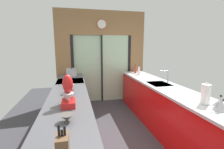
# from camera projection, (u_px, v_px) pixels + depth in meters

# --- Properties ---
(ground_plane) EXTENTS (5.04, 7.60, 0.02)m
(ground_plane) POSITION_uv_depth(u_px,v_px,m) (117.00, 129.00, 3.33)
(ground_plane) COLOR #38383D
(back_wall_unit) EXTENTS (2.64, 0.12, 2.70)m
(back_wall_unit) POSITION_uv_depth(u_px,v_px,m) (102.00, 51.00, 4.78)
(back_wall_unit) COLOR olive
(back_wall_unit) RESTS_ON ground_plane
(left_counter_run) EXTENTS (0.62, 3.80, 0.92)m
(left_counter_run) POSITION_uv_depth(u_px,v_px,m) (70.00, 123.00, 2.59)
(left_counter_run) COLOR red
(left_counter_run) RESTS_ON ground_plane
(right_counter_run) EXTENTS (0.62, 3.80, 0.92)m
(right_counter_run) POSITION_uv_depth(u_px,v_px,m) (165.00, 109.00, 3.16)
(right_counter_run) COLOR red
(right_counter_run) RESTS_ON ground_plane
(sink_faucet) EXTENTS (0.19, 0.02, 0.27)m
(sink_faucet) POSITION_uv_depth(u_px,v_px,m) (167.00, 75.00, 3.32)
(sink_faucet) COLOR #B7BABC
(sink_faucet) RESTS_ON right_counter_run
(oven_range) EXTENTS (0.60, 0.60, 0.92)m
(oven_range) POSITION_uv_depth(u_px,v_px,m) (71.00, 101.00, 3.66)
(oven_range) COLOR #B7BABC
(oven_range) RESTS_ON ground_plane
(mixing_bowl_near) EXTENTS (0.14, 0.14, 0.08)m
(mixing_bowl_near) POSITION_uv_depth(u_px,v_px,m) (67.00, 118.00, 1.64)
(mixing_bowl_near) COLOR #514C47
(mixing_bowl_near) RESTS_ON left_counter_run
(mixing_bowl_mid) EXTENTS (0.19, 0.19, 0.09)m
(mixing_bowl_mid) POSITION_uv_depth(u_px,v_px,m) (70.00, 91.00, 2.62)
(mixing_bowl_mid) COLOR #514C47
(mixing_bowl_mid) RESTS_ON left_counter_run
(mixing_bowl_far) EXTENTS (0.15, 0.15, 0.07)m
(mixing_bowl_far) POSITION_uv_depth(u_px,v_px,m) (70.00, 86.00, 2.98)
(mixing_bowl_far) COLOR gray
(mixing_bowl_far) RESTS_ON left_counter_run
(knife_block) EXTENTS (0.08, 0.14, 0.28)m
(knife_block) POSITION_uv_depth(u_px,v_px,m) (63.00, 149.00, 1.06)
(knife_block) COLOR brown
(knife_block) RESTS_ON left_counter_run
(stand_mixer) EXTENTS (0.17, 0.27, 0.42)m
(stand_mixer) POSITION_uv_depth(u_px,v_px,m) (68.00, 94.00, 2.05)
(stand_mixer) COLOR red
(stand_mixer) RESTS_ON left_counter_run
(stock_pot) EXTENTS (0.27, 0.27, 0.22)m
(stock_pot) POSITION_uv_depth(u_px,v_px,m) (71.00, 72.00, 4.15)
(stock_pot) COLOR #B7BABC
(stock_pot) RESTS_ON left_counter_run
(kettle) EXTENTS (0.24, 0.16, 0.20)m
(kettle) POSITION_uv_depth(u_px,v_px,m) (220.00, 104.00, 1.92)
(kettle) COLOR #B7BABC
(kettle) RESTS_ON right_counter_run
(soap_bottle_near) EXTENTS (0.07, 0.07, 0.24)m
(soap_bottle_near) POSITION_uv_depth(u_px,v_px,m) (139.00, 71.00, 4.33)
(soap_bottle_near) COLOR silver
(soap_bottle_near) RESTS_ON right_counter_run
(soap_bottle_far) EXTENTS (0.07, 0.07, 0.24)m
(soap_bottle_far) POSITION_uv_depth(u_px,v_px,m) (135.00, 69.00, 4.58)
(soap_bottle_far) COLOR #B23D2D
(soap_bottle_far) RESTS_ON right_counter_run
(paper_towel_roll) EXTENTS (0.13, 0.13, 0.30)m
(paper_towel_roll) POSITION_uv_depth(u_px,v_px,m) (206.00, 94.00, 2.13)
(paper_towel_roll) COLOR #B7BABC
(paper_towel_roll) RESTS_ON right_counter_run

